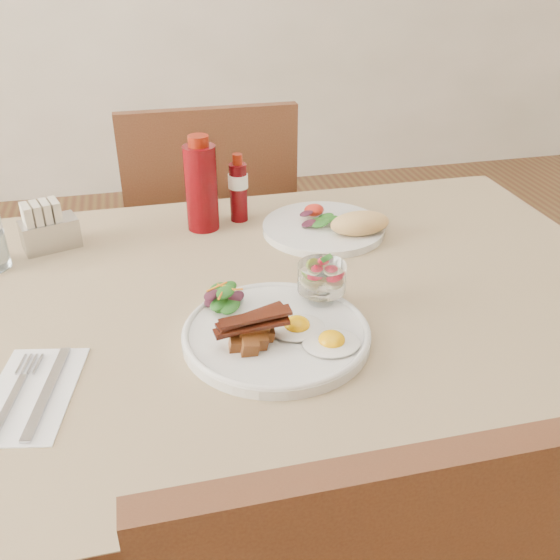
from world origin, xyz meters
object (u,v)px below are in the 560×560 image
at_px(fruit_cup, 322,278).
at_px(hot_sauce_bottle, 238,189).
at_px(chair_far, 210,246).
at_px(second_plate, 332,226).
at_px(main_plate, 276,335).
at_px(sugar_caddy, 48,229).
at_px(table, 258,342).
at_px(ketchup_bottle, 201,186).

bearing_deg(fruit_cup, hot_sauce_bottle, 99.84).
relative_size(fruit_cup, hot_sauce_bottle, 0.54).
relative_size(chair_far, fruit_cup, 11.98).
bearing_deg(fruit_cup, second_plate, 68.96).
bearing_deg(hot_sauce_bottle, fruit_cup, -80.16).
relative_size(main_plate, fruit_cup, 3.61).
bearing_deg(main_plate, hot_sauce_bottle, 87.03).
xyz_separation_m(hot_sauce_bottle, sugar_caddy, (-0.37, -0.05, -0.03)).
bearing_deg(second_plate, hot_sauce_bottle, 147.12).
bearing_deg(table, main_plate, -87.90).
relative_size(main_plate, sugar_caddy, 2.44).
bearing_deg(hot_sauce_bottle, chair_far, 94.54).
relative_size(table, main_plate, 4.75).
height_order(main_plate, sugar_caddy, sugar_caddy).
height_order(fruit_cup, second_plate, fruit_cup).
distance_m(second_plate, sugar_caddy, 0.55).
height_order(fruit_cup, sugar_caddy, same).
distance_m(table, sugar_caddy, 0.46).
relative_size(chair_far, ketchup_bottle, 4.86).
xyz_separation_m(table, fruit_cup, (0.09, -0.06, 0.15)).
bearing_deg(sugar_caddy, second_plate, -24.42).
bearing_deg(second_plate, ketchup_bottle, 160.56).
bearing_deg(chair_far, sugar_caddy, -131.60).
relative_size(table, chair_far, 1.43).
relative_size(chair_far, second_plate, 3.80).
bearing_deg(sugar_caddy, hot_sauce_bottle, -10.85).
distance_m(chair_far, main_plate, 0.82).
bearing_deg(chair_far, main_plate, -89.67).
height_order(chair_far, second_plate, chair_far).
xyz_separation_m(chair_far, sugar_caddy, (-0.35, -0.39, 0.27)).
distance_m(main_plate, ketchup_bottle, 0.43).
height_order(second_plate, sugar_caddy, sugar_caddy).
height_order(table, ketchup_bottle, ketchup_bottle).
xyz_separation_m(chair_far, ketchup_bottle, (-0.05, -0.37, 0.32)).
distance_m(main_plate, hot_sauce_bottle, 0.45).
bearing_deg(chair_far, second_plate, -66.68).
xyz_separation_m(ketchup_bottle, hot_sauce_bottle, (0.08, 0.02, -0.02)).
distance_m(main_plate, sugar_caddy, 0.53).
xyz_separation_m(main_plate, second_plate, (0.19, 0.33, 0.01)).
distance_m(chair_far, hot_sauce_bottle, 0.46).
bearing_deg(table, second_plate, 46.94).
distance_m(ketchup_bottle, sugar_caddy, 0.30).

